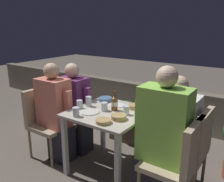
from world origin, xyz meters
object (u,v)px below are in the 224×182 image
chair_left_far (65,110)px  person_green_blouse (160,137)px  person_coral_top (56,113)px  chair_left_near (45,116)px  person_white_polo (172,133)px  person_purple_stripe (76,108)px  chair_right_far (192,145)px  beer_bottle (114,103)px  chair_right_near (180,158)px

chair_left_far → person_green_blouse: person_green_blouse is taller
person_coral_top → chair_left_far: person_coral_top is taller
chair_left_near → person_white_polo: bearing=11.3°
person_coral_top → person_purple_stripe: 0.30m
person_purple_stripe → person_green_blouse: bearing=-11.7°
chair_left_near → person_white_polo: 1.61m
person_purple_stripe → chair_right_far: person_purple_stripe is taller
person_green_blouse → chair_left_near: bearing=-179.1°
person_white_polo → beer_bottle: (-0.65, -0.10, 0.23)m
person_coral_top → beer_bottle: person_coral_top is taller
person_green_blouse → person_coral_top: bearing=-178.9°
chair_right_far → chair_left_far: bearing=-179.4°
person_green_blouse → person_white_polo: size_ratio=1.11×
chair_right_far → beer_bottle: size_ratio=3.93×
chair_left_near → person_green_blouse: size_ratio=0.67×
person_purple_stripe → person_coral_top: bearing=-99.1°
chair_left_near → chair_right_near: (1.77, 0.03, 0.00)m
chair_left_far → beer_bottle: beer_bottle is taller
person_green_blouse → chair_right_far: (0.21, 0.29, -0.14)m
chair_right_near → person_white_polo: bearing=123.9°
chair_right_near → person_green_blouse: (-0.20, 0.00, 0.14)m
chair_left_near → person_green_blouse: bearing=0.9°
person_coral_top → beer_bottle: size_ratio=5.44×
chair_left_near → chair_right_far: bearing=10.0°
person_white_polo → chair_right_near: bearing=-56.1°
chair_right_far → person_white_polo: bearing=-180.0°
chair_left_near → person_coral_top: (0.21, 0.00, 0.09)m
chair_left_near → beer_bottle: size_ratio=3.93×
chair_right_far → beer_bottle: 0.91m
chair_left_far → chair_right_far: 1.74m
chair_right_near → chair_right_far: bearing=87.5°
chair_right_near → beer_bottle: size_ratio=3.93×
chair_left_far → person_purple_stripe: bearing=0.0°
person_coral_top → person_purple_stripe: size_ratio=1.03×
person_white_polo → beer_bottle: size_ratio=5.30×
chair_right_far → person_white_polo: 0.22m
person_coral_top → chair_left_far: (-0.16, 0.30, -0.09)m
person_coral_top → chair_left_near: bearing=180.0°
beer_bottle → chair_left_near: bearing=-167.0°
chair_left_far → person_purple_stripe: (0.21, 0.00, 0.07)m
person_green_blouse → chair_right_far: bearing=53.4°
chair_right_far → person_purple_stripe: bearing=-179.4°
person_purple_stripe → person_green_blouse: 1.35m
chair_left_far → person_white_polo: size_ratio=0.74×
chair_right_near → beer_bottle: bearing=167.3°
person_green_blouse → person_white_polo: 0.30m
chair_left_near → person_coral_top: size_ratio=0.72×
chair_right_far → person_white_polo: person_white_polo is taller
person_white_polo → beer_bottle: 0.69m
chair_right_near → person_white_polo: 0.36m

